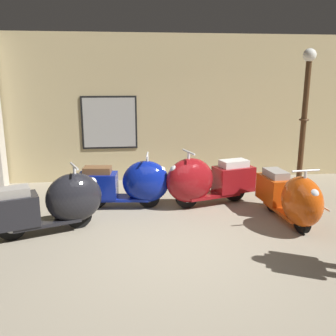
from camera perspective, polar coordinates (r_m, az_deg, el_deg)
The scene contains 7 objects.
ground_plane at distance 5.38m, azimuth 1.72°, elevation -12.28°, with size 60.00×60.00×0.00m, color gray.
showroom_back_wall at distance 8.59m, azimuth -2.62°, elevation 9.07°, with size 18.00×0.63×3.29m.
scooter_0 at distance 6.01m, azimuth -16.78°, elevation -5.12°, with size 1.76×1.05×1.04m.
scooter_1 at distance 6.83m, azimuth -5.66°, elevation -2.39°, with size 1.69×0.63×1.01m.
scooter_2 at distance 6.92m, azimuth 5.49°, elevation -1.93°, with size 1.82×0.97×1.07m.
scooter_3 at distance 6.33m, azimuth 18.62°, elevation -4.42°, with size 0.61×1.68×1.01m.
lamppost at distance 7.86m, azimuth 20.12°, elevation 6.46°, with size 0.28×0.28×2.89m.
Camera 1 is at (-0.69, -4.77, 2.38)m, focal length 39.64 mm.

